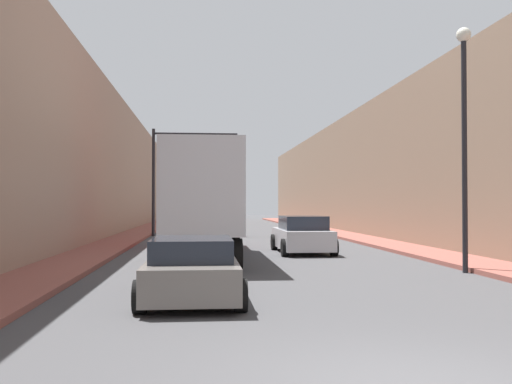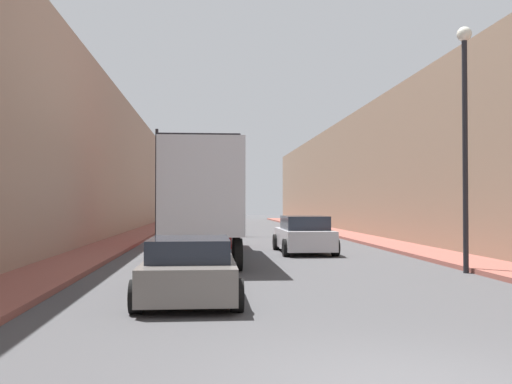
{
  "view_description": "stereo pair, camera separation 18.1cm",
  "coord_description": "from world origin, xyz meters",
  "px_view_note": "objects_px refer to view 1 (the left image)",
  "views": [
    {
      "loc": [
        -2.34,
        -6.16,
        2.07
      ],
      "look_at": [
        -0.71,
        11.19,
        2.43
      ],
      "focal_mm": 40.0,
      "sensor_mm": 36.0,
      "label": 1
    },
    {
      "loc": [
        -2.16,
        -6.17,
        2.07
      ],
      "look_at": [
        -0.71,
        11.19,
        2.43
      ],
      "focal_mm": 40.0,
      "sensor_mm": 36.0,
      "label": 2
    }
  ],
  "objects_px": {
    "semi_truck": "(202,199)",
    "sedan_car": "(192,269)",
    "suv_car": "(302,235)",
    "traffic_signal_gantry": "(175,160)",
    "street_lamp": "(464,117)"
  },
  "relations": [
    {
      "from": "traffic_signal_gantry",
      "to": "street_lamp",
      "type": "height_order",
      "value": "street_lamp"
    },
    {
      "from": "suv_car",
      "to": "traffic_signal_gantry",
      "type": "distance_m",
      "value": 15.2
    },
    {
      "from": "semi_truck",
      "to": "suv_car",
      "type": "distance_m",
      "value": 4.63
    },
    {
      "from": "sedan_car",
      "to": "semi_truck",
      "type": "bearing_deg",
      "value": 88.94
    },
    {
      "from": "traffic_signal_gantry",
      "to": "semi_truck",
      "type": "bearing_deg",
      "value": -83.15
    },
    {
      "from": "traffic_signal_gantry",
      "to": "suv_car",
      "type": "bearing_deg",
      "value": -65.92
    },
    {
      "from": "sedan_car",
      "to": "suv_car",
      "type": "distance_m",
      "value": 12.19
    },
    {
      "from": "sedan_car",
      "to": "traffic_signal_gantry",
      "type": "height_order",
      "value": "traffic_signal_gantry"
    },
    {
      "from": "traffic_signal_gantry",
      "to": "street_lamp",
      "type": "bearing_deg",
      "value": -65.08
    },
    {
      "from": "semi_truck",
      "to": "sedan_car",
      "type": "height_order",
      "value": "semi_truck"
    },
    {
      "from": "suv_car",
      "to": "traffic_signal_gantry",
      "type": "height_order",
      "value": "traffic_signal_gantry"
    },
    {
      "from": "suv_car",
      "to": "street_lamp",
      "type": "xyz_separation_m",
      "value": [
        3.66,
        -7.36,
        3.94
      ]
    },
    {
      "from": "semi_truck",
      "to": "street_lamp",
      "type": "relative_size",
      "value": 1.71
    },
    {
      "from": "street_lamp",
      "to": "suv_car",
      "type": "bearing_deg",
      "value": 116.42
    },
    {
      "from": "semi_truck",
      "to": "sedan_car",
      "type": "distance_m",
      "value": 10.33
    }
  ]
}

